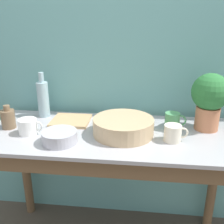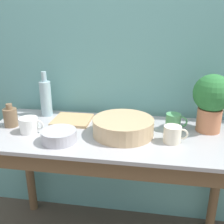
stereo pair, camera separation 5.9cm
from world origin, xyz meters
TOP-DOWN VIEW (x-y plane):
  - wall_back at (0.00, 0.64)m, footprint 6.00×0.05m
  - counter_table at (0.00, 0.27)m, footprint 1.40×0.59m
  - potted_plant at (0.52, 0.40)m, footprint 0.20×0.20m
  - bowl_wash_large at (0.06, 0.28)m, footprint 0.33×0.33m
  - bottle_tall at (-0.46, 0.50)m, footprint 0.07×0.07m
  - bottle_short at (-0.59, 0.29)m, footprint 0.08×0.08m
  - mug_white at (-0.45, 0.23)m, footprint 0.13×0.10m
  - mug_green at (0.33, 0.38)m, footprint 0.12×0.08m
  - mug_cream at (0.32, 0.23)m, footprint 0.12×0.09m
  - bowl_small_steel at (-0.25, 0.14)m, footprint 0.18×0.18m
  - tray_board at (-0.26, 0.42)m, footprint 0.22×0.21m

SIDE VIEW (x-z plane):
  - counter_table at x=0.00m, z-range 0.24..1.03m
  - tray_board at x=-0.26m, z-range 0.80..0.81m
  - bowl_small_steel at x=-0.25m, z-range 0.80..0.86m
  - mug_white at x=-0.45m, z-range 0.80..0.88m
  - mug_cream at x=0.32m, z-range 0.80..0.88m
  - bowl_wash_large at x=0.06m, z-range 0.80..0.88m
  - mug_green at x=0.33m, z-range 0.80..0.89m
  - bottle_short at x=-0.59m, z-range 0.78..0.92m
  - bottle_tall at x=-0.46m, z-range 0.77..1.05m
  - potted_plant at x=0.52m, z-range 0.82..1.14m
  - wall_back at x=0.00m, z-range 0.00..2.40m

